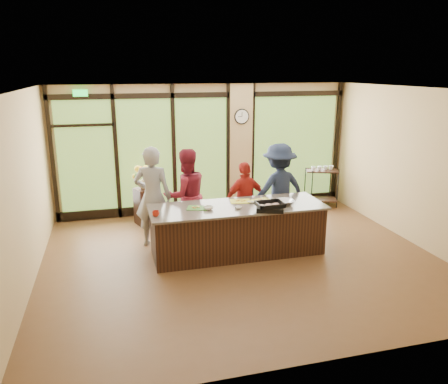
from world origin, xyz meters
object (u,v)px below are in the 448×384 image
roasting_pan (270,208)px  flower_stand (146,206)px  cook_left (153,197)px  cook_right (279,189)px  island_base (237,230)px  bar_cart (321,183)px

roasting_pan → flower_stand: size_ratio=0.58×
cook_left → roasting_pan: 2.25m
cook_left → flower_stand: bearing=-68.3°
cook_right → island_base: bearing=25.7°
cook_left → bar_cart: bearing=-142.2°
flower_stand → bar_cart: size_ratio=0.78×
island_base → bar_cart: 3.56m
cook_right → flower_stand: 2.95m
cook_left → roasting_pan: bearing=167.9°
island_base → cook_left: bearing=152.2°
roasting_pan → cook_left: bearing=167.6°
flower_stand → bar_cart: (4.31, 0.15, 0.22)m
cook_left → cook_right: size_ratio=1.03×
flower_stand → bar_cart: 4.32m
cook_left → cook_right: (2.55, -0.00, -0.03)m
flower_stand → cook_left: bearing=-107.6°
island_base → bar_cart: (2.81, 2.19, 0.18)m
cook_right → roasting_pan: 1.33m
cook_left → roasting_pan: size_ratio=4.18×
island_base → cook_left: 1.73m
cook_left → flower_stand: 1.40m
cook_left → bar_cart: 4.50m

